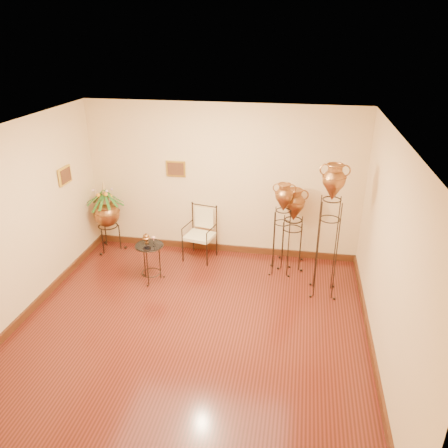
% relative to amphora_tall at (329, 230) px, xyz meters
% --- Properties ---
extents(ground, '(5.00, 5.00, 0.00)m').
position_rel_amphora_tall_xyz_m(ground, '(-1.87, -1.32, -1.12)').
color(ground, '#5C1D16').
rests_on(ground, ground).
extents(room_shell, '(5.02, 5.02, 2.81)m').
position_rel_amphora_tall_xyz_m(room_shell, '(-1.88, -1.32, 0.62)').
color(room_shell, beige).
rests_on(room_shell, ground).
extents(amphora_tall, '(0.49, 0.49, 2.19)m').
position_rel_amphora_tall_xyz_m(amphora_tall, '(0.00, 0.00, 0.00)').
color(amphora_tall, black).
rests_on(amphora_tall, ground).
extents(amphora_mid, '(0.40, 0.40, 1.66)m').
position_rel_amphora_tall_xyz_m(amphora_mid, '(-0.72, 0.55, -0.28)').
color(amphora_mid, black).
rests_on(amphora_mid, ground).
extents(amphora_short, '(0.50, 0.50, 1.48)m').
position_rel_amphora_tall_xyz_m(amphora_short, '(-0.55, 0.83, -0.38)').
color(amphora_short, black).
rests_on(amphora_short, ground).
extents(planter_urn, '(0.85, 0.85, 1.43)m').
position_rel_amphora_tall_xyz_m(planter_urn, '(-4.02, 0.83, -0.32)').
color(planter_urn, black).
rests_on(planter_urn, ground).
extents(armchair, '(0.66, 0.63, 1.00)m').
position_rel_amphora_tall_xyz_m(armchair, '(-2.22, 0.77, -0.62)').
color(armchair, black).
rests_on(armchair, ground).
extents(side_table, '(0.60, 0.60, 0.85)m').
position_rel_amphora_tall_xyz_m(side_table, '(-2.86, -0.12, -0.77)').
color(side_table, black).
rests_on(side_table, ground).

